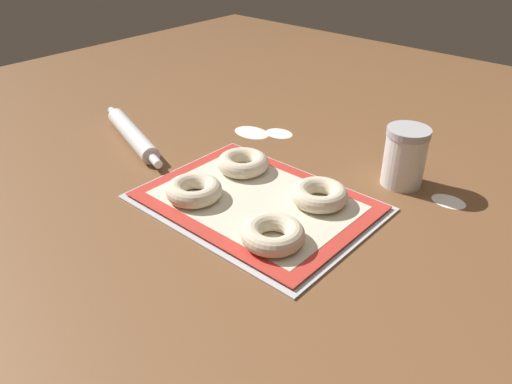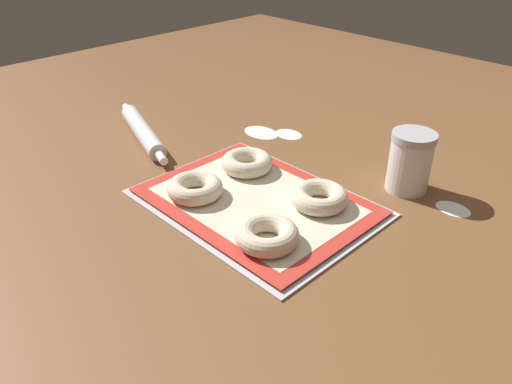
{
  "view_description": "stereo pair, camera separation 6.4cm",
  "coord_description": "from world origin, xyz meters",
  "px_view_note": "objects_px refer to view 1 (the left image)",
  "views": [
    {
      "loc": [
        0.58,
        -0.67,
        0.57
      ],
      "look_at": [
        -0.01,
        0.01,
        0.03
      ],
      "focal_mm": 35.0,
      "sensor_mm": 36.0,
      "label": 1
    },
    {
      "loc": [
        0.63,
        -0.62,
        0.57
      ],
      "look_at": [
        -0.01,
        0.01,
        0.03
      ],
      "focal_mm": 35.0,
      "sensor_mm": 36.0,
      "label": 2
    }
  ],
  "objects_px": {
    "bagel_front_left": "(194,190)",
    "bagel_front_right": "(273,234)",
    "flour_canister": "(405,157)",
    "rolling_pin": "(132,134)",
    "baking_tray": "(256,202)",
    "bagel_back_left": "(243,163)",
    "bagel_back_right": "(319,195)"
  },
  "relations": [
    {
      "from": "baking_tray",
      "to": "rolling_pin",
      "type": "relative_size",
      "value": 1.27
    },
    {
      "from": "bagel_front_right",
      "to": "bagel_back_right",
      "type": "height_order",
      "value": "same"
    },
    {
      "from": "bagel_front_right",
      "to": "rolling_pin",
      "type": "height_order",
      "value": "bagel_front_right"
    },
    {
      "from": "bagel_front_left",
      "to": "bagel_front_right",
      "type": "xyz_separation_m",
      "value": [
        0.23,
        -0.01,
        0.0
      ]
    },
    {
      "from": "flour_canister",
      "to": "rolling_pin",
      "type": "distance_m",
      "value": 0.69
    },
    {
      "from": "bagel_back_left",
      "to": "rolling_pin",
      "type": "xyz_separation_m",
      "value": [
        -0.34,
        -0.06,
        -0.01
      ]
    },
    {
      "from": "bagel_front_left",
      "to": "bagel_back_left",
      "type": "height_order",
      "value": "same"
    },
    {
      "from": "baking_tray",
      "to": "flour_canister",
      "type": "height_order",
      "value": "flour_canister"
    },
    {
      "from": "bagel_back_left",
      "to": "rolling_pin",
      "type": "height_order",
      "value": "bagel_back_left"
    },
    {
      "from": "flour_canister",
      "to": "bagel_front_left",
      "type": "bearing_deg",
      "value": -128.66
    },
    {
      "from": "bagel_front_left",
      "to": "bagel_back_right",
      "type": "relative_size",
      "value": 1.0
    },
    {
      "from": "baking_tray",
      "to": "flour_canister",
      "type": "distance_m",
      "value": 0.35
    },
    {
      "from": "bagel_front_right",
      "to": "rolling_pin",
      "type": "bearing_deg",
      "value": 169.39
    },
    {
      "from": "baking_tray",
      "to": "bagel_front_right",
      "type": "relative_size",
      "value": 4.04
    },
    {
      "from": "baking_tray",
      "to": "flour_canister",
      "type": "xyz_separation_m",
      "value": [
        0.19,
        0.28,
        0.06
      ]
    },
    {
      "from": "baking_tray",
      "to": "bagel_front_left",
      "type": "xyz_separation_m",
      "value": [
        -0.1,
        -0.08,
        0.03
      ]
    },
    {
      "from": "bagel_front_right",
      "to": "flour_canister",
      "type": "bearing_deg",
      "value": 80.2
    },
    {
      "from": "baking_tray",
      "to": "bagel_back_left",
      "type": "height_order",
      "value": "bagel_back_left"
    },
    {
      "from": "flour_canister",
      "to": "bagel_back_left",
      "type": "bearing_deg",
      "value": -145.57
    },
    {
      "from": "flour_canister",
      "to": "rolling_pin",
      "type": "xyz_separation_m",
      "value": [
        -0.64,
        -0.27,
        -0.05
      ]
    },
    {
      "from": "bagel_back_left",
      "to": "bagel_back_right",
      "type": "distance_m",
      "value": 0.22
    },
    {
      "from": "bagel_back_right",
      "to": "flour_canister",
      "type": "height_order",
      "value": "flour_canister"
    },
    {
      "from": "rolling_pin",
      "to": "bagel_back_right",
      "type": "bearing_deg",
      "value": 6.66
    },
    {
      "from": "bagel_front_left",
      "to": "rolling_pin",
      "type": "xyz_separation_m",
      "value": [
        -0.35,
        0.1,
        -0.01
      ]
    },
    {
      "from": "bagel_front_left",
      "to": "bagel_front_right",
      "type": "bearing_deg",
      "value": -2.97
    },
    {
      "from": "bagel_front_left",
      "to": "bagel_back_right",
      "type": "height_order",
      "value": "same"
    },
    {
      "from": "flour_canister",
      "to": "rolling_pin",
      "type": "bearing_deg",
      "value": -157.07
    },
    {
      "from": "bagel_front_left",
      "to": "rolling_pin",
      "type": "bearing_deg",
      "value": 164.55
    },
    {
      "from": "rolling_pin",
      "to": "bagel_back_left",
      "type": "bearing_deg",
      "value": 10.81
    },
    {
      "from": "bagel_front_right",
      "to": "bagel_back_right",
      "type": "distance_m",
      "value": 0.17
    },
    {
      "from": "bagel_back_right",
      "to": "bagel_back_left",
      "type": "bearing_deg",
      "value": -179.94
    },
    {
      "from": "bagel_back_left",
      "to": "bagel_back_right",
      "type": "height_order",
      "value": "same"
    }
  ]
}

